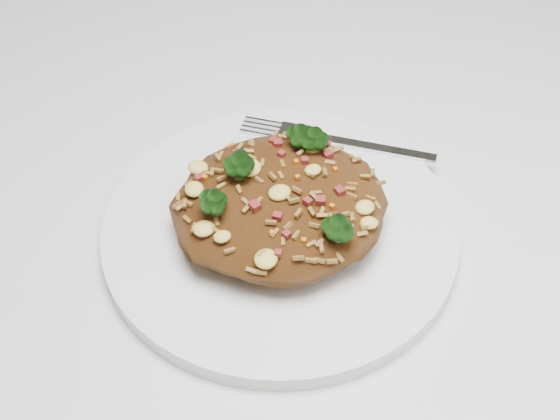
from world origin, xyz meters
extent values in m
cube|color=silver|center=(0.00, 0.00, 0.73)|extent=(1.20, 0.80, 0.04)
cylinder|color=brown|center=(0.54, 0.34, 0.35)|extent=(0.06, 0.06, 0.71)
cylinder|color=white|center=(0.05, -0.01, 0.76)|extent=(0.26, 0.26, 0.01)
ellipsoid|color=brown|center=(0.05, -0.01, 0.78)|extent=(0.16, 0.14, 0.04)
ellipsoid|color=#0D3307|center=(0.08, 0.03, 0.81)|extent=(0.02, 0.02, 0.02)
ellipsoid|color=#0D3307|center=(0.01, -0.02, 0.81)|extent=(0.02, 0.02, 0.02)
ellipsoid|color=#0D3307|center=(0.03, 0.01, 0.82)|extent=(0.02, 0.02, 0.02)
ellipsoid|color=#0D3307|center=(0.09, 0.02, 0.81)|extent=(0.02, 0.02, 0.02)
ellipsoid|color=#0D3307|center=(0.08, -0.06, 0.81)|extent=(0.02, 0.02, 0.02)
cube|color=silver|center=(0.16, 0.04, 0.77)|extent=(0.09, 0.06, 0.00)
cube|color=silver|center=(0.08, 0.09, 0.77)|extent=(0.04, 0.04, 0.00)
camera|label=1|loc=(-0.04, -0.38, 1.19)|focal=50.00mm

